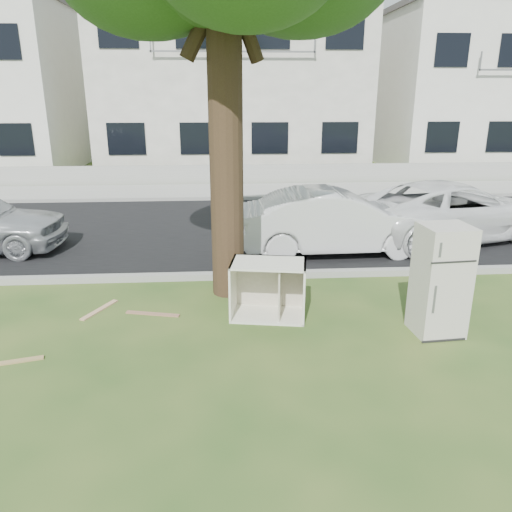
{
  "coord_description": "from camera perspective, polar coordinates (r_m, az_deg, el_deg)",
  "views": [
    {
      "loc": [
        -0.45,
        -6.26,
        3.32
      ],
      "look_at": [
        -0.0,
        0.6,
        1.05
      ],
      "focal_mm": 35.0,
      "sensor_mm": 36.0,
      "label": 1
    }
  ],
  "objects": [
    {
      "name": "ground",
      "position": [
        7.1,
        0.33,
        -9.58
      ],
      "size": [
        120.0,
        120.0,
        0.0
      ],
      "primitive_type": "plane",
      "color": "#26481A"
    },
    {
      "name": "road",
      "position": [
        12.7,
        -1.58,
        3.17
      ],
      "size": [
        120.0,
        7.0,
        0.01
      ],
      "primitive_type": "cube",
      "color": "black",
      "rests_on": "ground"
    },
    {
      "name": "kerb_near",
      "position": [
        9.33,
        -0.73,
        -2.55
      ],
      "size": [
        120.0,
        0.18,
        0.12
      ],
      "primitive_type": "cube",
      "color": "gray",
      "rests_on": "ground"
    },
    {
      "name": "kerb_far",
      "position": [
        16.16,
        -2.07,
        6.42
      ],
      "size": [
        120.0,
        0.18,
        0.12
      ],
      "primitive_type": "cube",
      "color": "gray",
      "rests_on": "ground"
    },
    {
      "name": "sidewalk",
      "position": [
        17.58,
        -2.21,
        7.41
      ],
      "size": [
        120.0,
        2.8,
        0.01
      ],
      "primitive_type": "cube",
      "color": "gray",
      "rests_on": "ground"
    },
    {
      "name": "low_wall",
      "position": [
        19.09,
        -2.36,
        9.33
      ],
      "size": [
        120.0,
        0.15,
        0.7
      ],
      "primitive_type": "cube",
      "color": "gray",
      "rests_on": "ground"
    },
    {
      "name": "townhouse_center",
      "position": [
        23.77,
        -2.8,
        19.25
      ],
      "size": [
        11.22,
        8.16,
        7.44
      ],
      "color": "silver",
      "rests_on": "ground"
    },
    {
      "name": "townhouse_right",
      "position": [
        26.82,
        25.08,
        16.89
      ],
      "size": [
        10.2,
        8.16,
        6.84
      ],
      "color": "silver",
      "rests_on": "ground"
    },
    {
      "name": "fridge",
      "position": [
        7.47,
        20.36,
        -2.64
      ],
      "size": [
        0.7,
        0.66,
        1.59
      ],
      "primitive_type": "cube",
      "rotation": [
        0.0,
        0.0,
        0.08
      ],
      "color": "silver",
      "rests_on": "ground"
    },
    {
      "name": "cabinet",
      "position": [
        7.65,
        1.41,
        -3.82
      ],
      "size": [
        1.22,
        0.87,
        0.88
      ],
      "primitive_type": "cube",
      "rotation": [
        0.0,
        0.0,
        -0.16
      ],
      "color": "beige",
      "rests_on": "ground"
    },
    {
      "name": "plank_b",
      "position": [
        8.02,
        -11.72,
        -6.49
      ],
      "size": [
        0.86,
        0.28,
        0.02
      ],
      "primitive_type": "cube",
      "rotation": [
        0.0,
        0.0,
        -0.23
      ],
      "color": "#91654C",
      "rests_on": "ground"
    },
    {
      "name": "plank_c",
      "position": [
        8.37,
        -17.45,
        -5.88
      ],
      "size": [
        0.45,
        0.77,
        0.02
      ],
      "primitive_type": "cube",
      "rotation": [
        0.0,
        0.0,
        1.11
      ],
      "color": "tan",
      "rests_on": "ground"
    },
    {
      "name": "car_center",
      "position": [
        10.79,
        9.09,
        3.92
      ],
      "size": [
        4.18,
        1.55,
        1.37
      ],
      "primitive_type": "imported",
      "rotation": [
        0.0,
        0.0,
        1.6
      ],
      "color": "silver",
      "rests_on": "ground"
    },
    {
      "name": "car_right",
      "position": [
        12.56,
        21.52,
        4.87
      ],
      "size": [
        5.3,
        3.49,
        1.35
      ],
      "primitive_type": "imported",
      "rotation": [
        0.0,
        0.0,
        1.85
      ],
      "color": "white",
      "rests_on": "ground"
    }
  ]
}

